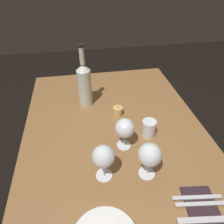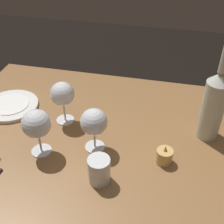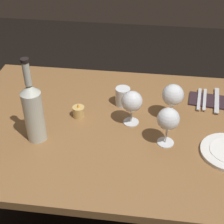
{
  "view_description": "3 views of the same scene",
  "coord_description": "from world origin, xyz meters",
  "px_view_note": "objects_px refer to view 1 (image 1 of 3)",
  "views": [
    {
      "loc": [
        0.72,
        -0.14,
        1.46
      ],
      "look_at": [
        -0.04,
        -0.01,
        0.85
      ],
      "focal_mm": 33.29,
      "sensor_mm": 36.0,
      "label": 1
    },
    {
      "loc": [
        -0.13,
        0.71,
        1.43
      ],
      "look_at": [
        0.04,
        -0.07,
        0.83
      ],
      "focal_mm": 47.67,
      "sensor_mm": 36.0,
      "label": 2
    },
    {
      "loc": [
        0.15,
        -1.1,
        1.62
      ],
      "look_at": [
        0.0,
        -0.02,
        0.82
      ],
      "focal_mm": 53.62,
      "sensor_mm": 36.0,
      "label": 3
    }
  ],
  "objects_px": {
    "wine_glass_centre": "(150,155)",
    "water_tumbler": "(149,129)",
    "wine_glass_left": "(125,129)",
    "wine_bottle": "(84,84)",
    "fork_inner": "(200,204)",
    "votive_candle": "(118,111)",
    "wine_glass_right": "(103,157)",
    "fork_outer": "(197,197)",
    "folded_napkin": "(204,212)",
    "table_knife": "(209,220)"
  },
  "relations": [
    {
      "from": "wine_glass_right",
      "to": "fork_outer",
      "type": "distance_m",
      "value": 0.37
    },
    {
      "from": "water_tumbler",
      "to": "folded_napkin",
      "type": "distance_m",
      "value": 0.41
    },
    {
      "from": "wine_glass_right",
      "to": "water_tumbler",
      "type": "relative_size",
      "value": 1.92
    },
    {
      "from": "wine_glass_left",
      "to": "votive_candle",
      "type": "bearing_deg",
      "value": 176.3
    },
    {
      "from": "wine_bottle",
      "to": "fork_inner",
      "type": "relative_size",
      "value": 1.95
    },
    {
      "from": "wine_glass_right",
      "to": "votive_candle",
      "type": "distance_m",
      "value": 0.41
    },
    {
      "from": "wine_glass_left",
      "to": "fork_inner",
      "type": "relative_size",
      "value": 0.84
    },
    {
      "from": "fork_outer",
      "to": "wine_glass_centre",
      "type": "bearing_deg",
      "value": -132.44
    },
    {
      "from": "water_tumbler",
      "to": "wine_glass_right",
      "type": "bearing_deg",
      "value": -51.3
    },
    {
      "from": "wine_glass_left",
      "to": "fork_inner",
      "type": "height_order",
      "value": "wine_glass_left"
    },
    {
      "from": "folded_napkin",
      "to": "table_knife",
      "type": "relative_size",
      "value": 0.96
    },
    {
      "from": "water_tumbler",
      "to": "fork_inner",
      "type": "relative_size",
      "value": 0.47
    },
    {
      "from": "wine_glass_centre",
      "to": "fork_inner",
      "type": "distance_m",
      "value": 0.24
    },
    {
      "from": "wine_glass_centre",
      "to": "votive_candle",
      "type": "height_order",
      "value": "wine_glass_centre"
    },
    {
      "from": "folded_napkin",
      "to": "fork_inner",
      "type": "distance_m",
      "value": 0.03
    },
    {
      "from": "table_knife",
      "to": "folded_napkin",
      "type": "bearing_deg",
      "value": 180.0
    },
    {
      "from": "water_tumbler",
      "to": "folded_napkin",
      "type": "xyz_separation_m",
      "value": [
        0.4,
        0.07,
        -0.03
      ]
    },
    {
      "from": "wine_glass_left",
      "to": "water_tumbler",
      "type": "height_order",
      "value": "wine_glass_left"
    },
    {
      "from": "votive_candle",
      "to": "water_tumbler",
      "type": "bearing_deg",
      "value": 32.92
    },
    {
      "from": "folded_napkin",
      "to": "wine_bottle",
      "type": "bearing_deg",
      "value": -153.73
    },
    {
      "from": "wine_glass_right",
      "to": "wine_glass_centre",
      "type": "relative_size",
      "value": 1.0
    },
    {
      "from": "wine_bottle",
      "to": "votive_candle",
      "type": "distance_m",
      "value": 0.24
    },
    {
      "from": "wine_glass_right",
      "to": "votive_candle",
      "type": "height_order",
      "value": "wine_glass_right"
    },
    {
      "from": "wine_glass_centre",
      "to": "fork_outer",
      "type": "distance_m",
      "value": 0.22
    },
    {
      "from": "wine_glass_right",
      "to": "wine_glass_centre",
      "type": "distance_m",
      "value": 0.17
    },
    {
      "from": "wine_glass_left",
      "to": "fork_inner",
      "type": "xyz_separation_m",
      "value": [
        0.32,
        0.2,
        -0.09
      ]
    },
    {
      "from": "wine_glass_left",
      "to": "folded_napkin",
      "type": "xyz_separation_m",
      "value": [
        0.35,
        0.2,
        -0.1
      ]
    },
    {
      "from": "wine_glass_centre",
      "to": "fork_outer",
      "type": "height_order",
      "value": "wine_glass_centre"
    },
    {
      "from": "wine_glass_right",
      "to": "fork_inner",
      "type": "height_order",
      "value": "wine_glass_right"
    },
    {
      "from": "wine_glass_centre",
      "to": "water_tumbler",
      "type": "relative_size",
      "value": 1.93
    },
    {
      "from": "table_knife",
      "to": "wine_glass_left",
      "type": "bearing_deg",
      "value": -151.7
    },
    {
      "from": "votive_candle",
      "to": "fork_outer",
      "type": "height_order",
      "value": "votive_candle"
    },
    {
      "from": "folded_napkin",
      "to": "table_knife",
      "type": "xyz_separation_m",
      "value": [
        0.03,
        0.0,
        0.01
      ]
    },
    {
      "from": "wine_bottle",
      "to": "table_knife",
      "type": "relative_size",
      "value": 1.67
    },
    {
      "from": "votive_candle",
      "to": "fork_inner",
      "type": "bearing_deg",
      "value": 18.89
    },
    {
      "from": "wine_glass_centre",
      "to": "folded_napkin",
      "type": "xyz_separation_m",
      "value": [
        0.18,
        0.15,
        -0.11
      ]
    },
    {
      "from": "wine_bottle",
      "to": "wine_glass_centre",
      "type": "bearing_deg",
      "value": 21.21
    },
    {
      "from": "wine_glass_left",
      "to": "folded_napkin",
      "type": "bearing_deg",
      "value": 30.31
    },
    {
      "from": "wine_bottle",
      "to": "water_tumbler",
      "type": "height_order",
      "value": "wine_bottle"
    },
    {
      "from": "wine_glass_right",
      "to": "wine_glass_centre",
      "type": "height_order",
      "value": "same"
    },
    {
      "from": "wine_glass_centre",
      "to": "fork_outer",
      "type": "bearing_deg",
      "value": 47.56
    },
    {
      "from": "fork_outer",
      "to": "table_knife",
      "type": "xyz_separation_m",
      "value": [
        0.08,
        0.0,
        0.0
      ]
    },
    {
      "from": "wine_glass_right",
      "to": "votive_candle",
      "type": "relative_size",
      "value": 2.41
    },
    {
      "from": "wine_glass_centre",
      "to": "water_tumbler",
      "type": "xyz_separation_m",
      "value": [
        -0.22,
        0.07,
        -0.08
      ]
    },
    {
      "from": "water_tumbler",
      "to": "folded_napkin",
      "type": "bearing_deg",
      "value": 10.42
    },
    {
      "from": "folded_napkin",
      "to": "table_knife",
      "type": "distance_m",
      "value": 0.03
    },
    {
      "from": "folded_napkin",
      "to": "fork_outer",
      "type": "height_order",
      "value": "fork_outer"
    },
    {
      "from": "wine_glass_left",
      "to": "fork_outer",
      "type": "bearing_deg",
      "value": 34.31
    },
    {
      "from": "wine_glass_left",
      "to": "wine_bottle",
      "type": "bearing_deg",
      "value": -157.91
    },
    {
      "from": "wine_glass_left",
      "to": "table_knife",
      "type": "distance_m",
      "value": 0.44
    }
  ]
}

